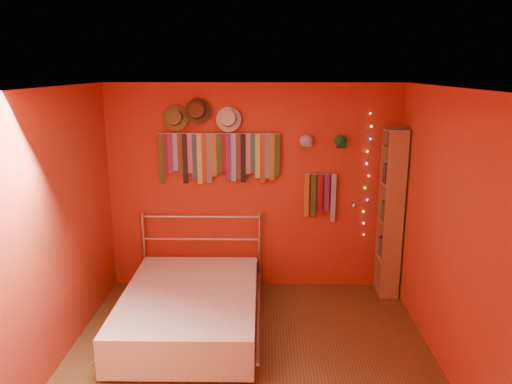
# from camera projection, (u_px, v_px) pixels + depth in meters

# --- Properties ---
(ground) EXTENTS (3.50, 3.50, 0.00)m
(ground) POSITION_uv_depth(u_px,v_px,m) (249.00, 363.00, 4.62)
(ground) COLOR brown
(ground) RESTS_ON ground
(back_wall) EXTENTS (3.50, 0.02, 2.50)m
(back_wall) POSITION_uv_depth(u_px,v_px,m) (253.00, 188.00, 6.01)
(back_wall) COLOR #A71D1B
(back_wall) RESTS_ON ground
(right_wall) EXTENTS (0.02, 3.50, 2.50)m
(right_wall) POSITION_uv_depth(u_px,v_px,m) (452.00, 237.00, 4.28)
(right_wall) COLOR #A71D1B
(right_wall) RESTS_ON ground
(left_wall) EXTENTS (0.02, 3.50, 2.50)m
(left_wall) POSITION_uv_depth(u_px,v_px,m) (48.00, 234.00, 4.35)
(left_wall) COLOR #A71D1B
(left_wall) RESTS_ON ground
(ceiling) EXTENTS (3.50, 3.50, 0.02)m
(ceiling) POSITION_uv_depth(u_px,v_px,m) (248.00, 88.00, 4.01)
(ceiling) COLOR white
(ceiling) RESTS_ON back_wall
(tie_rack) EXTENTS (1.45, 0.03, 0.61)m
(tie_rack) POSITION_uv_depth(u_px,v_px,m) (219.00, 155.00, 5.86)
(tie_rack) COLOR #B8B7BC
(tie_rack) RESTS_ON back_wall
(small_tie_rack) EXTENTS (0.40, 0.03, 0.59)m
(small_tie_rack) POSITION_uv_depth(u_px,v_px,m) (320.00, 194.00, 5.95)
(small_tie_rack) COLOR #B8B7BC
(small_tie_rack) RESTS_ON back_wall
(fedora_olive) EXTENTS (0.30, 0.16, 0.30)m
(fedora_olive) POSITION_uv_depth(u_px,v_px,m) (175.00, 117.00, 5.73)
(fedora_olive) COLOR brown
(fedora_olive) RESTS_ON back_wall
(fedora_brown) EXTENTS (0.30, 0.16, 0.30)m
(fedora_brown) POSITION_uv_depth(u_px,v_px,m) (197.00, 111.00, 5.70)
(fedora_brown) COLOR #4B2F1A
(fedora_brown) RESTS_ON back_wall
(fedora_white) EXTENTS (0.29, 0.16, 0.29)m
(fedora_white) POSITION_uv_depth(u_px,v_px,m) (228.00, 119.00, 5.72)
(fedora_white) COLOR silver
(fedora_white) RESTS_ON back_wall
(cap_white) EXTENTS (0.17, 0.21, 0.17)m
(cap_white) POSITION_uv_depth(u_px,v_px,m) (306.00, 141.00, 5.81)
(cap_white) COLOR beige
(cap_white) RESTS_ON back_wall
(cap_green) EXTENTS (0.16, 0.20, 0.16)m
(cap_green) POSITION_uv_depth(u_px,v_px,m) (341.00, 141.00, 5.80)
(cap_green) COLOR #186C2A
(cap_green) RESTS_ON back_wall
(fairy_lights) EXTENTS (0.06, 0.02, 1.49)m
(fairy_lights) POSITION_uv_depth(u_px,v_px,m) (367.00, 176.00, 5.91)
(fairy_lights) COLOR #FF3333
(fairy_lights) RESTS_ON back_wall
(reading_lamp) EXTENTS (0.06, 0.27, 0.08)m
(reading_lamp) POSITION_uv_depth(u_px,v_px,m) (353.00, 205.00, 5.82)
(reading_lamp) COLOR #B8B7BC
(reading_lamp) RESTS_ON back_wall
(bookshelf) EXTENTS (0.25, 0.34, 2.00)m
(bookshelf) POSITION_uv_depth(u_px,v_px,m) (395.00, 212.00, 5.83)
(bookshelf) COLOR #966244
(bookshelf) RESTS_ON ground
(bed) EXTENTS (1.47, 2.00, 0.97)m
(bed) POSITION_uv_depth(u_px,v_px,m) (190.00, 308.00, 5.19)
(bed) COLOR #B8B7BC
(bed) RESTS_ON ground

